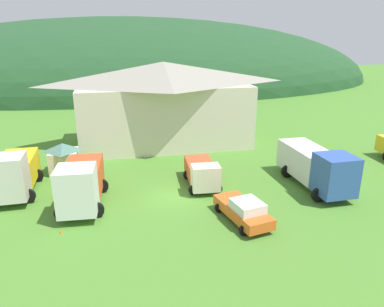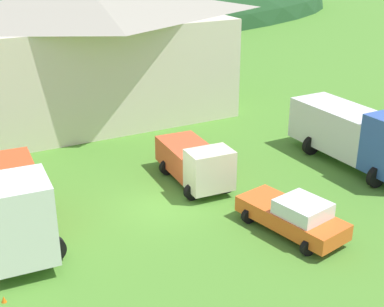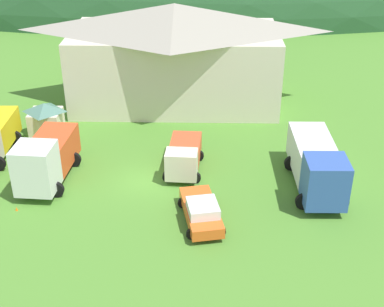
# 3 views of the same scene
# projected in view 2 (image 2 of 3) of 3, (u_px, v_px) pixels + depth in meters

# --- Properties ---
(ground_plane) EXTENTS (200.00, 200.00, 0.00)m
(ground_plane) POSITION_uv_depth(u_px,v_px,m) (162.00, 207.00, 24.81)
(ground_plane) COLOR #4C842D
(depot_building) EXTENTS (19.49, 9.86, 9.02)m
(depot_building) POSITION_uv_depth(u_px,v_px,m) (89.00, 51.00, 35.21)
(depot_building) COLOR beige
(depot_building) RESTS_ON ground
(heavy_rig_white) EXTENTS (3.56, 6.97, 3.68)m
(heavy_rig_white) POSITION_uv_depth(u_px,v_px,m) (12.00, 205.00, 21.04)
(heavy_rig_white) COLOR white
(heavy_rig_white) RESTS_ON ground
(light_truck_cream) EXTENTS (2.84, 5.35, 2.36)m
(light_truck_cream) POSITION_uv_depth(u_px,v_px,m) (196.00, 162.00, 26.76)
(light_truck_cream) COLOR beige
(light_truck_cream) RESTS_ON ground
(box_truck_blue) EXTENTS (3.44, 8.14, 3.52)m
(box_truck_blue) POSITION_uv_depth(u_px,v_px,m) (360.00, 134.00, 28.61)
(box_truck_blue) COLOR #3356AD
(box_truck_blue) RESTS_ON ground
(service_pickup_orange) EXTENTS (2.96, 5.13, 1.66)m
(service_pickup_orange) POSITION_uv_depth(u_px,v_px,m) (294.00, 216.00, 22.36)
(service_pickup_orange) COLOR orange
(service_pickup_orange) RESTS_ON ground
(traffic_cone_near_pickup) EXTENTS (0.36, 0.36, 0.49)m
(traffic_cone_near_pickup) POSITION_uv_depth(u_px,v_px,m) (4.00, 302.00, 18.38)
(traffic_cone_near_pickup) COLOR orange
(traffic_cone_near_pickup) RESTS_ON ground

